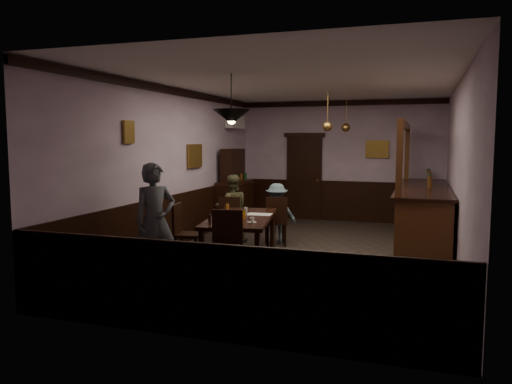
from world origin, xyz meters
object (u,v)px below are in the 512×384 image
at_px(pendant_brass_mid, 327,126).
at_px(pendant_iron, 231,117).
at_px(person_seated_left, 232,208).
at_px(pendant_brass_far, 346,128).
at_px(chair_far_left, 230,218).
at_px(person_seated_right, 277,213).
at_px(coffee_cup, 252,220).
at_px(chair_near, 226,244).
at_px(bar_counter, 423,214).
at_px(dining_table, 241,220).
at_px(chair_side, 184,230).
at_px(chair_far_right, 276,219).
at_px(person_standing, 155,221).
at_px(sideboard, 234,195).
at_px(soda_can, 243,214).

bearing_deg(pendant_brass_mid, pendant_iron, -105.08).
bearing_deg(person_seated_left, pendant_brass_far, -157.51).
xyz_separation_m(chair_far_left, person_seated_right, (0.82, 0.43, 0.07)).
height_order(coffee_cup, pendant_iron, pendant_iron).
bearing_deg(chair_near, bar_counter, 46.41).
xyz_separation_m(chair_near, coffee_cup, (0.14, 0.76, 0.23)).
xyz_separation_m(dining_table, person_seated_right, (0.16, 1.61, -0.10)).
xyz_separation_m(pendant_iron, pendant_brass_far, (1.05, 4.36, -0.07)).
relative_size(chair_near, bar_counter, 0.25).
relative_size(person_seated_left, coffee_cup, 16.74).
xyz_separation_m(pendant_iron, pendant_brass_mid, (0.85, 3.17, -0.07)).
height_order(chair_side, pendant_brass_mid, pendant_brass_mid).
xyz_separation_m(dining_table, chair_far_left, (-0.66, 1.17, -0.17)).
distance_m(chair_side, pendant_brass_far, 4.79).
bearing_deg(chair_side, chair_far_right, -41.62).
bearing_deg(chair_far_right, chair_far_left, -10.98).
bearing_deg(dining_table, chair_side, -157.53).
bearing_deg(coffee_cup, chair_far_right, 84.22).
relative_size(chair_side, person_seated_left, 0.73).
bearing_deg(person_seated_left, person_standing, 62.93).
distance_m(chair_near, person_standing, 1.09).
relative_size(chair_far_right, pendant_iron, 1.28).
bearing_deg(sideboard, chair_near, -70.63).
relative_size(soda_can, pendant_brass_far, 0.15).
bearing_deg(bar_counter, chair_far_left, -161.43).
bearing_deg(chair_near, coffee_cup, 72.21).
relative_size(chair_near, person_seated_left, 0.77).
xyz_separation_m(chair_near, soda_can, (-0.15, 1.16, 0.24)).
relative_size(chair_far_left, person_seated_left, 0.70).
bearing_deg(chair_far_right, chair_near, 68.95).
bearing_deg(dining_table, bar_counter, 39.29).
relative_size(chair_side, pendant_brass_mid, 1.21).
bearing_deg(pendant_brass_far, chair_near, -101.11).
bearing_deg(soda_can, chair_far_left, 120.06).
height_order(chair_far_left, bar_counter, bar_counter).
bearing_deg(dining_table, pendant_brass_mid, 67.24).
bearing_deg(coffee_cup, chair_far_left, 110.97).
bearing_deg(coffee_cup, pendant_brass_far, 68.21).
xyz_separation_m(coffee_cup, bar_counter, (2.51, 2.90, -0.20)).
distance_m(chair_near, pendant_brass_far, 5.26).
height_order(person_standing, pendant_iron, pendant_iron).
height_order(chair_far_right, pendant_brass_far, pendant_brass_far).
height_order(bar_counter, pendant_brass_mid, pendant_brass_mid).
bearing_deg(chair_near, chair_far_left, 102.50).
distance_m(person_standing, bar_counter, 5.30).
distance_m(coffee_cup, bar_counter, 3.84).
relative_size(chair_far_right, sideboard, 0.52).
relative_size(person_seated_left, sideboard, 0.74).
distance_m(chair_far_left, person_seated_left, 0.32).
xyz_separation_m(dining_table, chair_side, (-0.88, -0.36, -0.15)).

